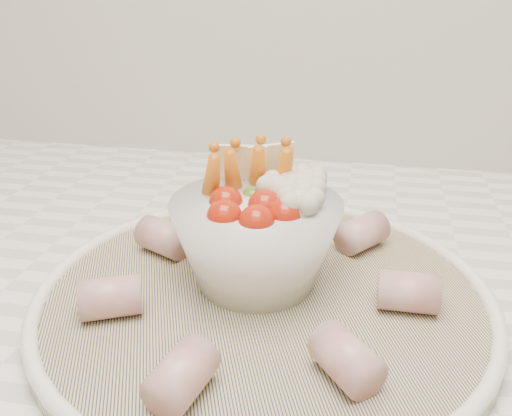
# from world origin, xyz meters

# --- Properties ---
(serving_platter) EXTENTS (0.48, 0.48, 0.02)m
(serving_platter) POSITION_xyz_m (-0.17, 1.38, 0.93)
(serving_platter) COLOR navy
(serving_platter) RESTS_ON kitchen_counter
(veggie_bowl) EXTENTS (0.14, 0.14, 0.11)m
(veggie_bowl) POSITION_xyz_m (-0.18, 1.40, 0.98)
(veggie_bowl) COLOR silver
(veggie_bowl) RESTS_ON serving_platter
(cured_meat_rolls) EXTENTS (0.27, 0.30, 0.03)m
(cured_meat_rolls) POSITION_xyz_m (-0.17, 1.38, 0.95)
(cured_meat_rolls) COLOR #AC4E52
(cured_meat_rolls) RESTS_ON serving_platter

